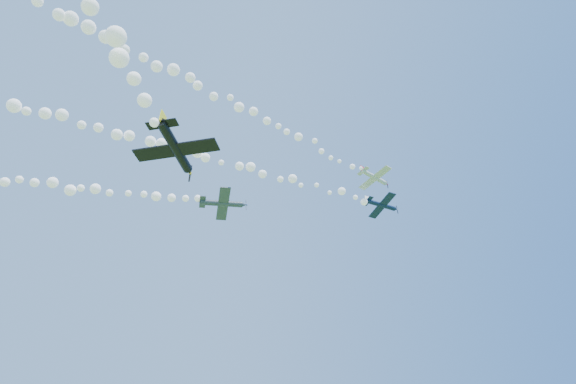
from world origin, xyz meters
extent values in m
cylinder|color=silver|center=(16.23, -6.58, 52.52)|extent=(5.04, 2.89, 0.82)
cone|color=silver|center=(18.84, -5.51, 52.47)|extent=(0.86, 0.89, 0.71)
cone|color=#B4142A|center=(19.20, -5.36, 52.47)|extent=(0.34, 0.33, 0.25)
cube|color=black|center=(19.10, -5.40, 52.47)|extent=(0.09, 0.22, 1.65)
cube|color=silver|center=(16.43, -6.50, 52.42)|extent=(3.65, 6.44, 0.47)
cube|color=silver|center=(14.06, -7.47, 52.61)|extent=(1.54, 2.37, 0.20)
cube|color=#B4142A|center=(13.99, -7.47, 53.09)|extent=(0.80, 0.44, 1.06)
sphere|color=black|center=(16.91, -6.28, 52.84)|extent=(0.82, 0.85, 0.67)
cylinder|color=#0D1C3A|center=(18.98, -2.30, 50.48)|extent=(5.48, 2.02, 0.84)
cone|color=#0D1C3A|center=(21.88, -1.83, 50.44)|extent=(0.80, 0.86, 0.74)
cone|color=white|center=(22.29, -1.77, 50.43)|extent=(0.33, 0.31, 0.26)
cube|color=black|center=(22.18, -1.78, 50.43)|extent=(0.07, 0.27, 1.73)
cube|color=#0D1C3A|center=(19.20, -2.27, 50.37)|extent=(2.41, 6.83, 0.68)
cube|color=#0D1C3A|center=(16.56, -2.68, 50.56)|extent=(1.14, 2.45, 0.27)
cube|color=white|center=(16.49, -2.65, 51.06)|extent=(0.87, 0.30, 1.10)
sphere|color=black|center=(19.74, -2.15, 50.81)|extent=(0.75, 0.80, 0.71)
cylinder|color=#35404D|center=(-7.35, -0.33, 47.39)|extent=(6.55, 0.93, 1.35)
cone|color=#35404D|center=(-3.84, -0.50, 47.62)|extent=(0.82, 0.87, 0.92)
cone|color=navy|center=(-3.35, -0.53, 47.66)|extent=(0.35, 0.31, 0.33)
cube|color=black|center=(-3.48, -0.52, 47.65)|extent=(0.19, 0.27, 2.06)
cube|color=#35404D|center=(-7.07, -0.35, 47.28)|extent=(2.07, 8.09, 0.68)
cube|color=#35404D|center=(-10.27, -0.17, 47.25)|extent=(1.08, 2.86, 0.30)
cube|color=navy|center=(-10.39, -0.14, 47.83)|extent=(1.11, 0.22, 1.37)
sphere|color=black|center=(-6.45, -0.35, 47.86)|extent=(0.87, 0.86, 0.87)
cylinder|color=black|center=(-14.24, -25.71, 34.32)|extent=(3.89, 6.56, 1.07)
cone|color=black|center=(-12.63, -22.39, 34.38)|extent=(1.18, 1.13, 0.92)
cone|color=yellow|center=(-12.40, -21.92, 34.39)|extent=(0.44, 0.45, 0.32)
cube|color=black|center=(-12.46, -22.05, 34.39)|extent=(0.17, 0.16, 2.17)
cube|color=black|center=(-14.12, -25.46, 34.19)|extent=(8.33, 5.22, 0.25)
cube|color=black|center=(-15.59, -28.48, 34.33)|extent=(3.09, 2.16, 0.13)
cube|color=yellow|center=(-15.63, -28.57, 34.95)|extent=(0.57, 1.04, 1.38)
sphere|color=black|center=(-13.82, -24.85, 34.77)|extent=(1.10, 1.11, 0.84)
camera|label=1|loc=(-11.83, -61.04, 2.00)|focal=30.00mm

